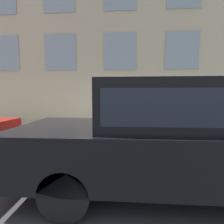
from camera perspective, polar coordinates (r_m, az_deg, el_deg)
ground_plane at (r=4.51m, az=1.27°, el=-14.81°), size 80.00×80.00×0.00m
sidewalk at (r=5.86m, az=2.00°, el=-9.06°), size 2.90×60.00×0.18m
fire_hydrant at (r=4.91m, az=4.89°, el=-5.50°), size 0.37×0.47×0.87m
person at (r=4.99m, az=-4.79°, el=-1.49°), size 0.31×0.21×1.30m
parked_car_black_near at (r=3.02m, az=20.39°, el=-6.42°), size 1.82×5.10×1.78m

